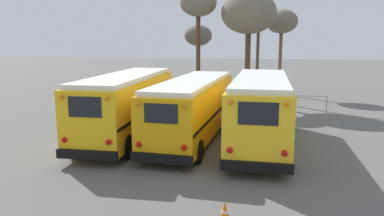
% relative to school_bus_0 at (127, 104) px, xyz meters
% --- Properties ---
extents(ground_plane, '(160.00, 160.00, 0.00)m').
position_rel_school_bus_0_xyz_m(ground_plane, '(3.26, 0.61, -1.73)').
color(ground_plane, '#5B5956').
extents(school_bus_0, '(2.65, 9.51, 3.17)m').
position_rel_school_bus_0_xyz_m(school_bus_0, '(0.00, 0.00, 0.00)').
color(school_bus_0, yellow).
rests_on(school_bus_0, ground).
extents(school_bus_1, '(2.96, 10.18, 2.95)m').
position_rel_school_bus_0_xyz_m(school_bus_1, '(3.26, 0.46, -0.12)').
color(school_bus_1, '#E5A00C').
rests_on(school_bus_1, ground).
extents(school_bus_2, '(2.68, 9.40, 3.19)m').
position_rel_school_bus_0_xyz_m(school_bus_2, '(6.52, -0.24, 0.01)').
color(school_bus_2, yellow).
rests_on(school_bus_2, ground).
extents(utility_pole, '(1.80, 0.25, 8.60)m').
position_rel_school_bus_0_xyz_m(utility_pole, '(6.11, 13.29, 2.77)').
color(utility_pole, brown).
rests_on(utility_pole, ground).
extents(bare_tree_0, '(2.81, 2.81, 8.69)m').
position_rel_school_bus_0_xyz_m(bare_tree_0, '(1.56, 11.65, 5.72)').
color(bare_tree_0, '#473323').
rests_on(bare_tree_0, ground).
extents(bare_tree_1, '(2.77, 2.77, 7.46)m').
position_rel_school_bus_0_xyz_m(bare_tree_1, '(8.03, 16.83, 4.58)').
color(bare_tree_1, brown).
rests_on(bare_tree_1, ground).
extents(bare_tree_2, '(2.59, 2.59, 6.21)m').
position_rel_school_bus_0_xyz_m(bare_tree_2, '(0.46, 17.97, 3.37)').
color(bare_tree_2, brown).
rests_on(bare_tree_2, ground).
extents(bare_tree_3, '(4.12, 4.12, 8.35)m').
position_rel_school_bus_0_xyz_m(bare_tree_3, '(5.40, 11.51, 5.01)').
color(bare_tree_3, '#473323').
rests_on(bare_tree_3, ground).
extents(fence_line, '(14.58, 0.06, 1.42)m').
position_rel_school_bus_0_xyz_m(fence_line, '(3.26, 6.59, -0.75)').
color(fence_line, '#939399').
rests_on(fence_line, ground).
extents(traffic_cone, '(0.36, 0.36, 0.66)m').
position_rel_school_bus_0_xyz_m(traffic_cone, '(5.70, -8.13, -1.40)').
color(traffic_cone, orange).
rests_on(traffic_cone, ground).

